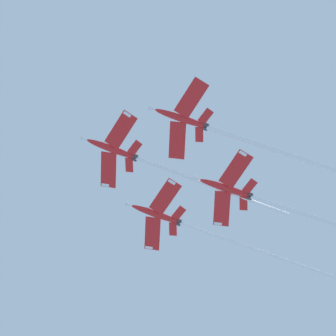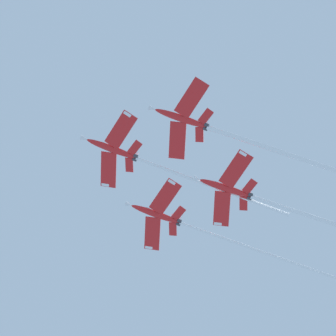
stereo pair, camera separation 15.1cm
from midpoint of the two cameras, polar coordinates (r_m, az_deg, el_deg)
The scene contains 4 objects.
jet_lead at distance 162.46m, azimuth -1.99°, elevation 0.59°, with size 19.99×49.13×10.65m.
jet_left_wing at distance 157.94m, azimuth 6.50°, elevation 2.10°, with size 19.94×59.45×11.28m.
jet_right_wing at distance 168.15m, azimuth 1.80°, elevation -4.67°, with size 19.97×56.07×11.00m.
jet_slot at distance 162.61m, azimuth 8.78°, elevation -2.97°, with size 19.86×53.83×11.36m.
Camera 2 is at (55.03, -15.38, 1.64)m, focal length 76.68 mm.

